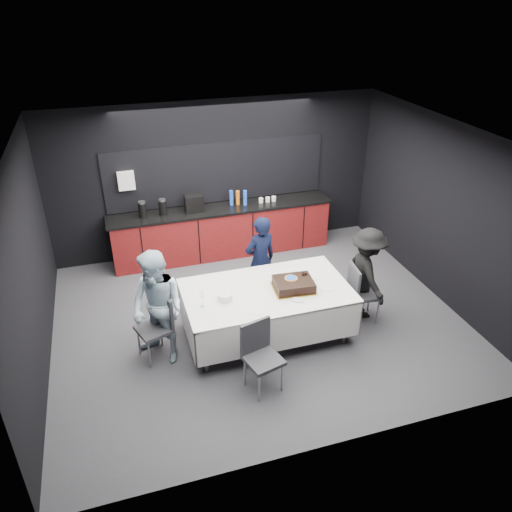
# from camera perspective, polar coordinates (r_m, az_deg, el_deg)

# --- Properties ---
(ground) EXTENTS (6.00, 6.00, 0.00)m
(ground) POSITION_cam_1_polar(r_m,az_deg,el_deg) (7.71, 0.22, -7.17)
(ground) COLOR #414146
(ground) RESTS_ON ground
(room_shell) EXTENTS (6.04, 5.04, 2.82)m
(room_shell) POSITION_cam_1_polar(r_m,az_deg,el_deg) (6.78, 0.25, 5.58)
(room_shell) COLOR white
(room_shell) RESTS_ON ground
(kitchenette) EXTENTS (4.10, 0.64, 2.05)m
(kitchenette) POSITION_cam_1_polar(r_m,az_deg,el_deg) (9.27, -3.99, 3.34)
(kitchenette) COLOR #5A0E0F
(kitchenette) RESTS_ON ground
(party_table) EXTENTS (2.32, 1.32, 0.78)m
(party_table) POSITION_cam_1_polar(r_m,az_deg,el_deg) (7.03, 1.21, -4.81)
(party_table) COLOR #99999E
(party_table) RESTS_ON ground
(cake_assembly) EXTENTS (0.61, 0.51, 0.18)m
(cake_assembly) POSITION_cam_1_polar(r_m,az_deg,el_deg) (6.96, 4.33, -3.25)
(cake_assembly) COLOR gold
(cake_assembly) RESTS_ON party_table
(plate_stack) EXTENTS (0.20, 0.20, 0.10)m
(plate_stack) POSITION_cam_1_polar(r_m,az_deg,el_deg) (6.73, -3.55, -4.65)
(plate_stack) COLOR white
(plate_stack) RESTS_ON party_table
(loose_plate_near) EXTENTS (0.19, 0.19, 0.01)m
(loose_plate_near) POSITION_cam_1_polar(r_m,az_deg,el_deg) (6.53, 0.01, -6.30)
(loose_plate_near) COLOR white
(loose_plate_near) RESTS_ON party_table
(loose_plate_right_a) EXTENTS (0.21, 0.21, 0.01)m
(loose_plate_right_a) POSITION_cam_1_polar(r_m,az_deg,el_deg) (7.28, 6.49, -2.37)
(loose_plate_right_a) COLOR white
(loose_plate_right_a) RESTS_ON party_table
(loose_plate_right_b) EXTENTS (0.21, 0.21, 0.01)m
(loose_plate_right_b) POSITION_cam_1_polar(r_m,az_deg,el_deg) (7.07, 8.12, -3.58)
(loose_plate_right_b) COLOR white
(loose_plate_right_b) RESTS_ON party_table
(loose_plate_far) EXTENTS (0.22, 0.22, 0.01)m
(loose_plate_far) POSITION_cam_1_polar(r_m,az_deg,el_deg) (7.30, 1.06, -2.08)
(loose_plate_far) COLOR white
(loose_plate_far) RESTS_ON party_table
(fork_pile) EXTENTS (0.18, 0.15, 0.02)m
(fork_pile) POSITION_cam_1_polar(r_m,az_deg,el_deg) (6.74, 4.90, -5.04)
(fork_pile) COLOR white
(fork_pile) RESTS_ON party_table
(champagne_flute) EXTENTS (0.06, 0.06, 0.22)m
(champagne_flute) POSITION_cam_1_polar(r_m,az_deg,el_deg) (6.57, -6.23, -4.60)
(champagne_flute) COLOR white
(champagne_flute) RESTS_ON party_table
(chair_left) EXTENTS (0.53, 0.53, 0.92)m
(chair_left) POSITION_cam_1_polar(r_m,az_deg,el_deg) (6.88, -11.06, -7.42)
(chair_left) COLOR #323237
(chair_left) RESTS_ON ground
(chair_right) EXTENTS (0.46, 0.46, 0.92)m
(chair_right) POSITION_cam_1_polar(r_m,az_deg,el_deg) (7.57, 11.79, -3.73)
(chair_right) COLOR #323237
(chair_right) RESTS_ON ground
(chair_near) EXTENTS (0.51, 0.51, 0.92)m
(chair_near) POSITION_cam_1_polar(r_m,az_deg,el_deg) (6.28, 0.46, -10.82)
(chair_near) COLOR #323237
(chair_near) RESTS_ON ground
(person_center) EXTENTS (0.61, 0.47, 1.48)m
(person_center) POSITION_cam_1_polar(r_m,az_deg,el_deg) (7.74, 0.50, -0.51)
(person_center) COLOR black
(person_center) RESTS_ON ground
(person_left) EXTENTS (0.97, 1.00, 1.62)m
(person_left) POSITION_cam_1_polar(r_m,az_deg,el_deg) (6.66, -11.16, -5.88)
(person_left) COLOR #A9C4D4
(person_left) RESTS_ON ground
(person_right) EXTENTS (0.54, 0.94, 1.45)m
(person_right) POSITION_cam_1_polar(r_m,az_deg,el_deg) (7.61, 12.49, -1.96)
(person_right) COLOR black
(person_right) RESTS_ON ground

